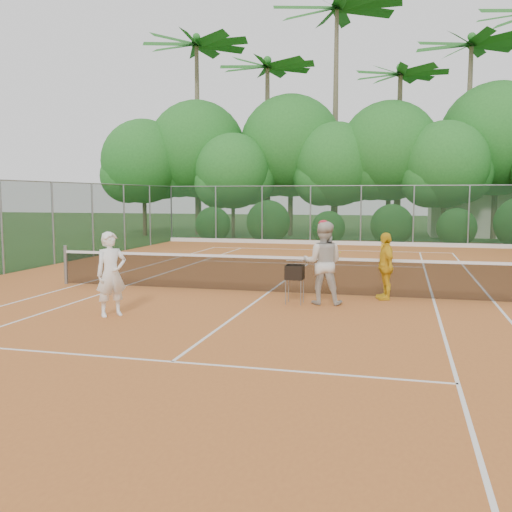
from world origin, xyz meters
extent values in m
plane|color=#244518|center=(0.00, 0.00, 0.00)|extent=(120.00, 120.00, 0.00)
cube|color=#B8652A|center=(0.00, 0.00, 0.01)|extent=(18.00, 36.00, 0.02)
cube|color=beige|center=(9.00, 24.00, 1.50)|extent=(8.00, 5.00, 3.00)
cylinder|color=gray|center=(-5.94, 0.00, 0.57)|extent=(0.10, 0.10, 1.10)
cube|color=black|center=(0.00, 0.00, 0.48)|extent=(11.87, 0.03, 0.86)
cube|color=white|center=(0.00, 0.00, 0.95)|extent=(11.87, 0.04, 0.07)
imported|color=white|center=(-2.52, -3.61, 0.90)|extent=(0.75, 0.76, 1.77)
imported|color=beige|center=(1.57, -1.18, 0.98)|extent=(0.97, 0.77, 1.92)
ellipsoid|color=red|center=(1.57, -1.18, 1.90)|extent=(0.22, 0.22, 0.14)
imported|color=yellow|center=(2.96, -0.22, 0.83)|extent=(0.66, 1.03, 1.63)
cylinder|color=gray|center=(0.76, -1.50, 0.31)|extent=(0.02, 0.02, 0.57)
cylinder|color=gray|center=(1.11, -1.15, 0.31)|extent=(0.02, 0.02, 0.57)
cube|color=black|center=(0.94, -1.32, 0.76)|extent=(0.40, 0.40, 0.33)
sphere|color=#B4C82E|center=(0.72, 10.66, 0.05)|extent=(0.07, 0.07, 0.07)
sphere|color=#D1EA36|center=(-0.28, 10.12, 0.05)|extent=(0.07, 0.07, 0.07)
sphere|color=#D9E936|center=(-0.15, 8.85, 0.05)|extent=(0.07, 0.07, 0.07)
cube|color=white|center=(0.00, 11.88, 0.02)|extent=(11.03, 0.06, 0.01)
cube|color=white|center=(-5.49, 0.00, 0.02)|extent=(0.06, 23.77, 0.01)
cube|color=white|center=(5.49, 0.00, 0.02)|extent=(0.06, 23.77, 0.01)
cube|color=white|center=(-4.11, 0.00, 0.02)|extent=(0.06, 23.77, 0.01)
cube|color=white|center=(4.11, 0.00, 0.02)|extent=(0.06, 23.77, 0.01)
cube|color=white|center=(0.00, 6.40, 0.02)|extent=(8.23, 0.06, 0.01)
cube|color=white|center=(0.00, -6.40, 0.02)|extent=(8.23, 0.06, 0.01)
cube|color=white|center=(0.00, 0.00, 0.02)|extent=(0.06, 12.80, 0.01)
cube|color=#19381E|center=(0.00, 15.00, 1.52)|extent=(18.00, 0.02, 3.00)
cylinder|color=gray|center=(-9.00, 15.00, 1.52)|extent=(0.07, 0.07, 3.00)
cylinder|color=gray|center=(-9.00, 15.00, 1.52)|extent=(0.07, 0.07, 3.00)
cylinder|color=brown|center=(-12.50, 19.00, 1.88)|extent=(0.26, 0.26, 3.75)
sphere|color=#236521|center=(-12.50, 19.00, 4.65)|extent=(5.25, 5.25, 5.25)
cylinder|color=brown|center=(-9.50, 20.50, 2.20)|extent=(0.30, 0.30, 4.40)
sphere|color=#236521|center=(-9.50, 20.50, 5.46)|extent=(6.16, 6.16, 6.16)
cylinder|color=brown|center=(-6.50, 18.50, 1.60)|extent=(0.22, 0.22, 3.20)
sphere|color=#236521|center=(-6.50, 18.50, 3.97)|extent=(4.48, 4.48, 4.48)
cylinder|color=brown|center=(-3.50, 21.00, 2.25)|extent=(0.31, 0.31, 4.50)
sphere|color=#236521|center=(-3.50, 21.00, 5.58)|extent=(6.30, 6.30, 6.30)
cylinder|color=brown|center=(-0.50, 19.50, 1.75)|extent=(0.24, 0.24, 3.50)
sphere|color=#236521|center=(-0.50, 19.50, 4.34)|extent=(4.90, 4.90, 4.90)
cylinder|color=brown|center=(2.50, 20.00, 2.05)|extent=(0.28, 0.28, 4.10)
sphere|color=#236521|center=(2.50, 20.00, 5.08)|extent=(5.74, 5.74, 5.74)
cylinder|color=brown|center=(5.50, 18.80, 1.70)|extent=(0.23, 0.23, 3.40)
sphere|color=#236521|center=(5.50, 18.80, 4.22)|extent=(4.76, 4.76, 4.76)
cylinder|color=brown|center=(8.50, 21.50, 2.33)|extent=(0.32, 0.32, 4.65)
sphere|color=#236521|center=(8.50, 21.50, 5.77)|extent=(6.51, 6.51, 6.51)
cone|color=brown|center=(-10.00, 22.00, 6.50)|extent=(0.44, 0.44, 13.00)
sphere|color=#236521|center=(-10.00, 22.00, 12.80)|extent=(0.50, 0.50, 0.50)
cone|color=brown|center=(-5.00, 21.00, 5.50)|extent=(0.44, 0.44, 11.00)
sphere|color=#236521|center=(-5.00, 21.00, 10.83)|extent=(0.50, 0.50, 0.50)
cone|color=brown|center=(-1.00, 23.00, 7.50)|extent=(0.44, 0.44, 15.00)
cone|color=brown|center=(3.00, 20.50, 5.00)|extent=(0.44, 0.44, 10.00)
sphere|color=#236521|center=(3.00, 20.50, 9.85)|extent=(0.50, 0.50, 0.50)
cone|color=brown|center=(7.00, 22.50, 6.00)|extent=(0.44, 0.44, 12.00)
sphere|color=#236521|center=(7.00, 22.50, 11.82)|extent=(0.50, 0.50, 0.50)
camera|label=1|loc=(3.33, -14.24, 2.54)|focal=40.00mm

